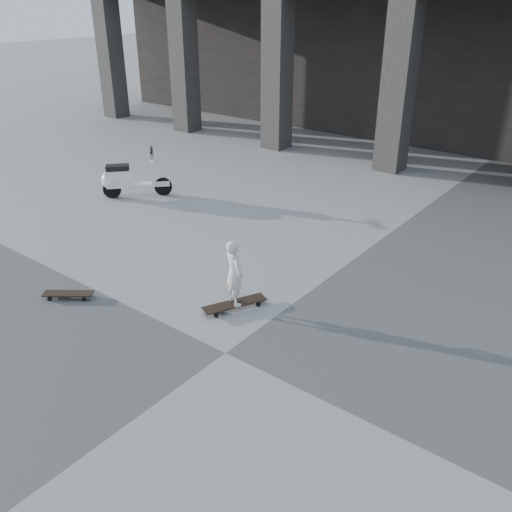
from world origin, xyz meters
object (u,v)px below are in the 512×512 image
Objects in this scene: longboard at (235,304)px; child at (234,273)px; skateboard_spare at (68,294)px; scooter at (125,179)px.

longboard is 0.96× the size of child.
child is (-0.00, 0.00, 0.51)m from longboard.
skateboard_spare is (-2.15, -1.28, -0.01)m from longboard.
longboard is 0.51m from child.
longboard is 2.50m from skateboard_spare.
skateboard_spare is 0.58× the size of scooter.
child is at bearing -71.14° from scooter.
child reaches higher than skateboard_spare.
scooter is (-4.91, 2.15, -0.17)m from child.
longboard is at bearing -71.14° from scooter.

